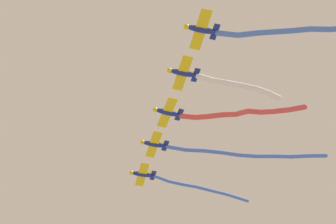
# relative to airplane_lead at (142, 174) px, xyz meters

# --- Properties ---
(airplane_lead) EXTENTS (6.12, 5.50, 1.69)m
(airplane_lead) POSITION_rel_airplane_lead_xyz_m (0.00, 0.00, 0.00)
(airplane_lead) COLOR navy
(smoke_trail_lead) EXTENTS (14.13, 13.78, 2.07)m
(smoke_trail_lead) POSITION_rel_airplane_lead_xyz_m (-8.02, 8.74, -1.05)
(smoke_trail_lead) COLOR #4C75DB
(airplane_left_wing) EXTENTS (6.03, 5.58, 1.69)m
(airplane_left_wing) POSITION_rel_airplane_lead_xyz_m (5.99, 5.73, 0.30)
(airplane_left_wing) COLOR navy
(smoke_trail_left_wing) EXTENTS (15.48, 24.95, 1.24)m
(smoke_trail_left_wing) POSITION_rel_airplane_lead_xyz_m (-3.58, 19.36, 0.05)
(smoke_trail_left_wing) COLOR #4C75DB
(airplane_right_wing) EXTENTS (5.85, 5.78, 1.69)m
(airplane_right_wing) POSITION_rel_airplane_lead_xyz_m (11.98, 11.47, 0.00)
(airplane_right_wing) COLOR navy
(smoke_trail_right_wing) EXTENTS (11.12, 19.26, 3.84)m
(smoke_trail_right_wing) POSITION_rel_airplane_lead_xyz_m (4.68, 21.99, 1.60)
(smoke_trail_right_wing) COLOR #DB4C4C
(airplane_slot) EXTENTS (6.06, 5.54, 1.69)m
(airplane_slot) POSITION_rel_airplane_lead_xyz_m (17.96, 17.19, 0.30)
(airplane_slot) COLOR navy
(smoke_trail_slot) EXTENTS (9.75, 10.60, 2.17)m
(smoke_trail_slot) POSITION_rel_airplane_lead_xyz_m (12.00, 24.04, -0.26)
(smoke_trail_slot) COLOR white
(airplane_trail) EXTENTS (6.11, 5.51, 1.69)m
(airplane_trail) POSITION_rel_airplane_lead_xyz_m (23.94, 22.92, 0.00)
(airplane_trail) COLOR navy
(smoke_trail_trail) EXTENTS (9.57, 20.43, 1.90)m
(smoke_trail_trail) POSITION_rel_airplane_lead_xyz_m (17.60, 34.34, 0.32)
(smoke_trail_trail) COLOR #4C75DB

